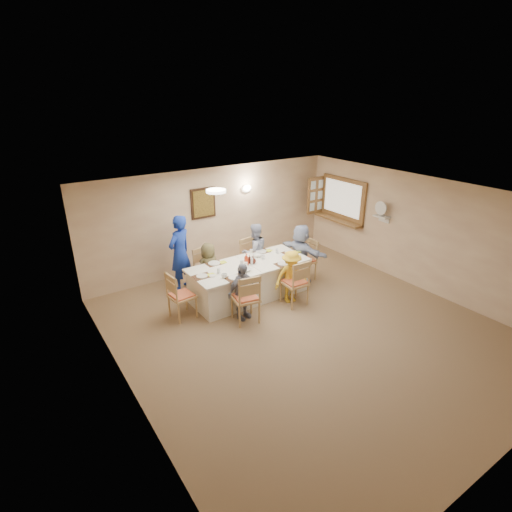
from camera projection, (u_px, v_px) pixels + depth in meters
ground at (306, 329)px, 7.49m from camera, size 7.00×7.00×0.00m
room_walls at (311, 255)px, 6.90m from camera, size 7.00×7.00×7.00m
wall_picture at (203, 203)px, 9.33m from camera, size 0.62×0.05×0.72m
wall_sconce at (247, 188)px, 9.85m from camera, size 0.26×0.09×0.18m
ceiling_light at (216, 191)px, 7.17m from camera, size 0.36×0.36×0.05m
serving_hatch at (343, 200)px, 10.40m from camera, size 0.06×1.50×1.15m
hatch_sill at (338, 220)px, 10.54m from camera, size 0.30×1.50×0.05m
shutter_door at (316, 195)px, 10.85m from camera, size 0.55×0.04×1.00m
fan_shelf at (382, 217)px, 9.37m from camera, size 0.22×0.36×0.03m
desk_fan at (382, 211)px, 9.29m from camera, size 0.30×0.30×0.28m
dining_table at (249, 280)px, 8.55m from camera, size 2.56×1.08×0.76m
chair_back_left at (207, 270)px, 8.82m from camera, size 0.53×0.53×0.95m
chair_back_right at (252, 258)px, 9.44m from camera, size 0.50×0.50×0.93m
chair_front_left at (245, 297)px, 7.58m from camera, size 0.57×0.57×1.02m
chair_front_right at (295, 282)px, 8.20m from camera, size 0.51×0.51×1.01m
chair_left_end at (182, 295)px, 7.71m from camera, size 0.51×0.51×0.97m
chair_right_end at (305, 260)px, 9.31m from camera, size 0.49×0.49×0.96m
diner_back_left at (209, 268)px, 8.69m from camera, size 0.66×0.52×1.13m
diner_back_right at (255, 252)px, 9.27m from camera, size 0.67×0.53×1.35m
diner_front_left at (242, 292)px, 7.65m from camera, size 0.78×0.52×1.15m
diner_front_right at (291, 277)px, 8.27m from camera, size 0.90×0.70×1.14m
diner_right_end at (301, 253)px, 9.17m from camera, size 1.42×0.88×1.37m
caregiver at (180, 253)px, 8.71m from camera, size 0.95×0.91×1.71m
placemat_fl at (235, 278)px, 7.77m from camera, size 0.37×0.28×0.01m
plate_fl at (235, 277)px, 7.77m from camera, size 0.25×0.25×0.02m
napkin_fl at (244, 276)px, 7.82m from camera, size 0.14×0.14×0.01m
placemat_fr at (284, 264)px, 8.39m from camera, size 0.36×0.27×0.01m
plate_fr at (284, 264)px, 8.39m from camera, size 0.26×0.26×0.02m
napkin_fr at (292, 263)px, 8.44m from camera, size 0.14×0.14×0.01m
placemat_bl at (214, 264)px, 8.42m from camera, size 0.34×0.25×0.01m
plate_bl at (214, 263)px, 8.41m from camera, size 0.25×0.25×0.02m
napkin_bl at (223, 262)px, 8.47m from camera, size 0.14×0.14×0.01m
placemat_br at (261, 252)px, 9.03m from camera, size 0.37×0.28×0.01m
plate_br at (261, 251)px, 9.03m from camera, size 0.25×0.25×0.02m
napkin_br at (269, 250)px, 9.09m from camera, size 0.13×0.13×0.01m
placemat_le at (202, 276)px, 7.84m from camera, size 0.36×0.27×0.01m
plate_le at (202, 276)px, 7.83m from camera, size 0.22×0.22×0.01m
napkin_le at (211, 275)px, 7.89m from camera, size 0.14×0.14×0.01m
placemat_re at (291, 253)px, 8.98m from camera, size 0.36×0.27×0.01m
plate_re at (291, 252)px, 8.98m from camera, size 0.25×0.25×0.02m
napkin_re at (298, 251)px, 9.03m from camera, size 0.14×0.14×0.01m
teacup_a at (224, 276)px, 7.76m from camera, size 0.20×0.20×0.09m
teacup_b at (252, 251)px, 8.96m from camera, size 0.13×0.13×0.08m
bowl_a at (246, 270)px, 8.07m from camera, size 0.26×0.26×0.05m
bowl_b at (257, 255)px, 8.77m from camera, size 0.29×0.29×0.07m
condiment_ketchup at (246, 259)px, 8.31m from camera, size 0.17×0.17×0.26m
condiment_brown at (250, 259)px, 8.41m from camera, size 0.14×0.14×0.19m
condiment_malt at (253, 260)px, 8.40m from camera, size 0.20×0.20×0.17m
drinking_glass at (242, 262)px, 8.34m from camera, size 0.06×0.06×0.10m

